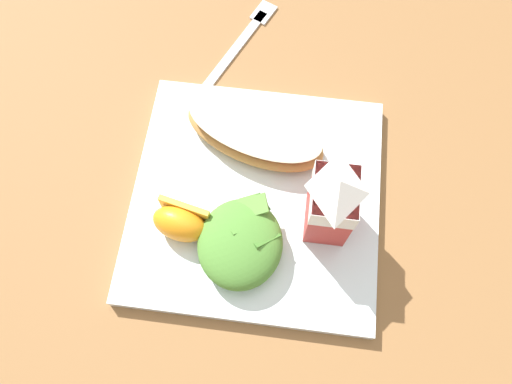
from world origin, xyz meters
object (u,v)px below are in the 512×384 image
Objects in this scene: metal_fork at (241,42)px; green_salad_pile at (240,243)px; milk_carton at (332,201)px; orange_wedge_front at (180,222)px; white_plate at (256,198)px; cheesy_pizza_bread at (255,131)px.

green_salad_pile is at bearing 8.06° from metal_fork.
orange_wedge_front is (0.03, -0.15, -0.04)m from milk_carton.
green_salad_pile reaches higher than orange_wedge_front.
cheesy_pizza_bread is (-0.07, -0.01, 0.03)m from white_plate.
cheesy_pizza_bread is 0.13m from milk_carton.
orange_wedge_front is at bearing -5.60° from metal_fork.
white_plate is 2.55× the size of milk_carton.
cheesy_pizza_bread is at bearing -171.58° from white_plate.
cheesy_pizza_bread is 1.04× the size of metal_fork.
milk_carton is 0.28m from metal_fork.
green_salad_pile is 0.29m from metal_fork.
cheesy_pizza_bread is 2.80× the size of orange_wedge_front.
cheesy_pizza_bread reaches higher than white_plate.
orange_wedge_front is at bearing -28.23° from cheesy_pizza_bread.
milk_carton is at bearing 44.40° from cheesy_pizza_bread.
milk_carton is (-0.04, 0.09, 0.04)m from green_salad_pile.
cheesy_pizza_bread is 0.14m from green_salad_pile.
orange_wedge_front is 0.27m from metal_fork.
green_salad_pile is 0.96× the size of milk_carton.
milk_carton reaches higher than metal_fork.
cheesy_pizza_bread is at bearing 151.77° from orange_wedge_front.
cheesy_pizza_bread reaches higher than metal_fork.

